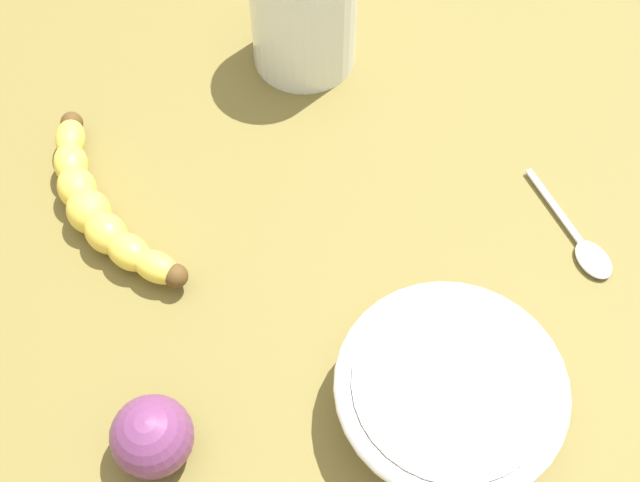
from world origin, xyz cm
name	(u,v)px	position (x,y,z in cm)	size (l,w,h in cm)	color
wooden_tabletop	(286,211)	(0.00, 0.00, 1.50)	(120.00, 120.00, 3.00)	brown
banana	(98,207)	(14.58, -1.67, 4.69)	(9.28, 18.54, 3.37)	yellow
smoothie_glass	(304,13)	(-5.01, -15.15, 8.19)	(9.20, 9.20, 10.91)	silver
ceramic_bowl	(449,394)	(-7.02, 19.84, 5.87)	(15.56, 15.56, 4.82)	white
plum_fruit	(152,436)	(12.72, 18.14, 5.76)	(5.52, 5.52, 5.52)	#6B3360
teaspoon	(588,253)	(-21.69, 10.47, 3.40)	(3.60, 11.27, 0.80)	silver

